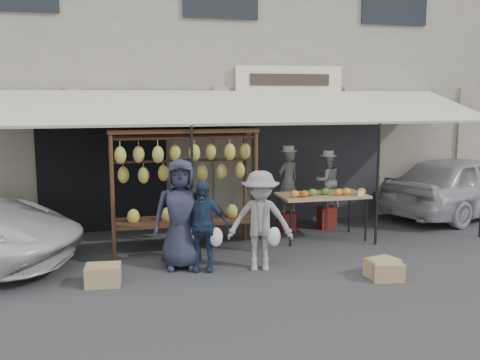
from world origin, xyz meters
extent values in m
plane|color=#2D2D30|center=(0.00, 0.00, 0.00)|extent=(90.00, 90.00, 0.00)
cube|color=#A19789|center=(0.00, 6.50, 3.50)|extent=(24.00, 6.00, 7.00)
cube|color=#232328|center=(2.20, 3.46, 1.25)|extent=(3.00, 0.10, 2.50)
cube|color=black|center=(-2.50, 3.46, 1.25)|extent=(2.60, 0.10, 2.50)
cube|color=silver|center=(1.50, 3.40, 3.15)|extent=(2.40, 0.10, 0.60)
cube|color=#BAB8AC|center=(0.00, 2.30, 2.60)|extent=(10.00, 2.34, 0.63)
cylinder|color=black|center=(-1.00, 1.15, 1.15)|extent=(0.05, 0.05, 2.30)
cylinder|color=black|center=(2.50, 1.15, 1.15)|extent=(0.05, 0.05, 2.30)
cylinder|color=#4A2B17|center=(-2.34, 1.26, 1.10)|extent=(0.07, 0.07, 2.20)
cylinder|color=#4A2B17|center=(0.16, 1.26, 1.10)|extent=(0.07, 0.07, 2.20)
cylinder|color=#4A2B17|center=(-2.34, 2.06, 1.10)|extent=(0.07, 0.07, 2.20)
cylinder|color=#4A2B17|center=(0.16, 2.06, 1.10)|extent=(0.07, 0.07, 2.20)
cube|color=#4A2B17|center=(-1.09, 1.66, 2.20)|extent=(2.60, 0.90, 0.07)
cylinder|color=#4A2B17|center=(-1.09, 1.31, 2.08)|extent=(2.50, 0.05, 0.05)
cylinder|color=#4A2B17|center=(-1.09, 2.01, 2.08)|extent=(2.50, 0.05, 0.05)
cylinder|color=#4A2B17|center=(-1.09, 1.66, 1.65)|extent=(2.50, 0.05, 0.05)
cube|color=#4A2B17|center=(-1.09, 1.66, 0.55)|extent=(2.50, 0.80, 0.05)
ellipsoid|color=gold|center=(-2.19, 1.31, 1.81)|extent=(0.20, 0.18, 0.30)
ellipsoid|color=gold|center=(-1.87, 1.46, 1.80)|extent=(0.20, 0.18, 0.30)
ellipsoid|color=gold|center=(-1.56, 1.31, 1.81)|extent=(0.20, 0.18, 0.30)
ellipsoid|color=gold|center=(-1.24, 1.46, 1.81)|extent=(0.20, 0.18, 0.30)
ellipsoid|color=gold|center=(-0.93, 1.31, 1.82)|extent=(0.20, 0.18, 0.30)
ellipsoid|color=gold|center=(-0.62, 1.46, 1.82)|extent=(0.20, 0.18, 0.30)
ellipsoid|color=gold|center=(-0.30, 1.31, 1.82)|extent=(0.20, 0.18, 0.30)
ellipsoid|color=gold|center=(0.01, 1.46, 1.81)|extent=(0.20, 0.18, 0.30)
ellipsoid|color=gold|center=(-2.14, 1.66, 1.43)|extent=(0.20, 0.18, 0.30)
ellipsoid|color=gold|center=(-1.79, 1.66, 1.41)|extent=(0.20, 0.18, 0.30)
ellipsoid|color=gold|center=(-1.44, 1.66, 1.44)|extent=(0.20, 0.18, 0.30)
ellipsoid|color=gold|center=(-1.09, 1.66, 1.40)|extent=(0.20, 0.18, 0.30)
ellipsoid|color=gold|center=(-0.74, 1.66, 1.42)|extent=(0.20, 0.18, 0.30)
ellipsoid|color=gold|center=(-0.39, 1.66, 1.43)|extent=(0.20, 0.18, 0.30)
ellipsoid|color=gold|center=(-0.04, 1.66, 1.44)|extent=(0.20, 0.18, 0.30)
cube|color=tan|center=(1.65, 1.77, 0.88)|extent=(1.70, 0.90, 0.05)
cylinder|color=black|center=(0.88, 1.40, 0.42)|extent=(0.04, 0.04, 0.85)
cylinder|color=black|center=(2.42, 1.40, 0.42)|extent=(0.04, 0.04, 0.85)
cylinder|color=black|center=(0.88, 2.14, 0.42)|extent=(0.04, 0.04, 0.85)
cylinder|color=black|center=(2.42, 2.14, 0.42)|extent=(0.04, 0.04, 0.85)
ellipsoid|color=orange|center=(1.01, 1.57, 0.97)|extent=(0.18, 0.14, 0.14)
ellipsoid|color=#B25919|center=(1.19, 1.53, 0.97)|extent=(0.18, 0.14, 0.14)
ellipsoid|color=#598C33|center=(1.39, 1.64, 0.97)|extent=(0.18, 0.14, 0.14)
ellipsoid|color=#477226|center=(1.67, 1.65, 0.97)|extent=(0.18, 0.14, 0.14)
ellipsoid|color=gold|center=(1.90, 1.55, 0.97)|extent=(0.18, 0.14, 0.14)
ellipsoid|color=orange|center=(2.07, 1.56, 0.97)|extent=(0.18, 0.14, 0.14)
ellipsoid|color=orange|center=(2.35, 1.50, 0.97)|extent=(0.18, 0.14, 0.14)
imported|color=slate|center=(1.20, 2.52, 1.06)|extent=(0.56, 0.46, 1.32)
imported|color=#A1A1A5|center=(2.11, 2.58, 1.03)|extent=(0.55, 0.43, 1.12)
imported|color=#26293B|center=(-1.27, 0.62, 0.90)|extent=(0.95, 0.70, 1.80)
imported|color=#21314D|center=(-0.96, 0.42, 0.74)|extent=(0.93, 0.59, 1.48)
imported|color=gray|center=(-0.05, 0.22, 0.81)|extent=(1.17, 0.86, 1.62)
cube|color=maroon|center=(1.20, 2.52, 0.20)|extent=(0.33, 0.33, 0.40)
cube|color=maroon|center=(2.11, 2.58, 0.23)|extent=(0.35, 0.35, 0.47)
cube|color=tan|center=(1.70, -0.71, 0.14)|extent=(0.53, 0.44, 0.28)
cube|color=tan|center=(1.71, -0.56, 0.14)|extent=(0.56, 0.48, 0.28)
cube|color=tan|center=(-2.52, 0.08, 0.15)|extent=(0.54, 0.43, 0.31)
imported|color=#B2B3B8|center=(5.68, 2.93, 0.73)|extent=(4.61, 3.08, 1.46)
camera|label=1|loc=(-2.36, -7.82, 2.77)|focal=40.00mm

